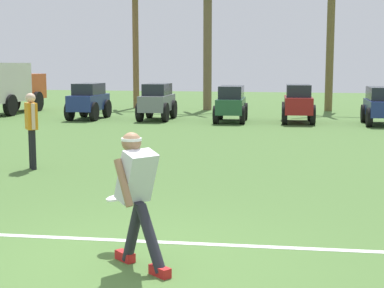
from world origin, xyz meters
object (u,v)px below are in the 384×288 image
at_px(parked_car_slot_b, 157,101).
at_px(parked_car_slot_a, 89,100).
at_px(palm_tree_right_of_centre, 330,31).
at_px(palm_tree_left_of_centre, 208,37).
at_px(teammate_near_sideline, 31,123).
at_px(parked_car_slot_d, 298,103).
at_px(frisbee_thrower, 137,193).
at_px(parked_car_slot_e, 381,104).
at_px(frisbee_in_flight, 117,198).
at_px(parked_car_slot_c, 231,102).
at_px(palm_tree_far_left, 136,31).
at_px(box_truck, 3,86).

bearing_deg(parked_car_slot_b, parked_car_slot_a, -175.05).
bearing_deg(palm_tree_right_of_centre, palm_tree_left_of_centre, -173.59).
distance_m(parked_car_slot_b, palm_tree_left_of_centre, 6.05).
bearing_deg(teammate_near_sideline, parked_car_slot_d, 66.24).
relative_size(frisbee_thrower, parked_car_slot_e, 0.59).
relative_size(frisbee_in_flight, parked_car_slot_c, 0.14).
height_order(parked_car_slot_a, palm_tree_far_left, palm_tree_far_left).
height_order(parked_car_slot_a, parked_car_slot_b, same).
xyz_separation_m(frisbee_thrower, parked_car_slot_a, (-7.16, 15.85, -0.06)).
height_order(parked_car_slot_e, palm_tree_left_of_centre, palm_tree_left_of_centre).
distance_m(parked_car_slot_b, box_truck, 7.09).
bearing_deg(parked_car_slot_e, parked_car_slot_b, -179.85).
bearing_deg(palm_tree_left_of_centre, parked_car_slot_d, -49.71).
distance_m(parked_car_slot_a, palm_tree_right_of_centre, 11.48).
relative_size(parked_car_slot_a, parked_car_slot_c, 0.97).
relative_size(parked_car_slot_c, palm_tree_left_of_centre, 0.42).
distance_m(frisbee_thrower, parked_car_slot_a, 17.39).
bearing_deg(parked_car_slot_c, palm_tree_left_of_centre, 110.08).
bearing_deg(teammate_near_sideline, frisbee_in_flight, -52.59).
bearing_deg(parked_car_slot_d, box_truck, 176.70).
bearing_deg(box_truck, frisbee_thrower, -55.88).
distance_m(palm_tree_far_left, palm_tree_left_of_centre, 3.78).
distance_m(teammate_near_sideline, parked_car_slot_a, 11.18).
distance_m(frisbee_thrower, parked_car_slot_e, 16.56).
distance_m(frisbee_in_flight, parked_car_slot_a, 16.71).
bearing_deg(parked_car_slot_e, palm_tree_far_left, 151.66).
distance_m(teammate_near_sideline, palm_tree_far_left, 17.47).
xyz_separation_m(parked_car_slot_c, parked_car_slot_e, (5.36, 0.10, 0.00)).
distance_m(parked_car_slot_e, palm_tree_far_left, 12.93).
xyz_separation_m(box_truck, palm_tree_right_of_centre, (13.50, 5.16, 2.43)).
bearing_deg(parked_car_slot_e, palm_tree_right_of_centre, 106.72).
bearing_deg(palm_tree_left_of_centre, parked_car_slot_e, -35.98).
height_order(frisbee_thrower, parked_car_slot_d, frisbee_thrower).
height_order(parked_car_slot_d, box_truck, box_truck).
xyz_separation_m(frisbee_in_flight, palm_tree_far_left, (-6.80, 21.52, 3.14)).
height_order(frisbee_thrower, parked_car_slot_b, frisbee_thrower).
distance_m(frisbee_in_flight, parked_car_slot_b, 16.04).
bearing_deg(palm_tree_right_of_centre, teammate_near_sideline, -109.45).
bearing_deg(frisbee_thrower, parked_car_slot_a, 114.30).
height_order(box_truck, palm_tree_right_of_centre, palm_tree_right_of_centre).
bearing_deg(box_truck, parked_car_slot_c, -5.22).
bearing_deg(palm_tree_far_left, parked_car_slot_e, -28.34).
bearing_deg(teammate_near_sideline, palm_tree_far_left, 101.01).
height_order(frisbee_thrower, teammate_near_sideline, teammate_near_sideline).
height_order(parked_car_slot_b, parked_car_slot_e, parked_car_slot_b).
bearing_deg(parked_car_slot_a, parked_car_slot_c, 1.58).
relative_size(parked_car_slot_b, palm_tree_far_left, 0.41).
bearing_deg(teammate_near_sideline, palm_tree_left_of_centre, 88.53).
height_order(palm_tree_left_of_centre, palm_tree_right_of_centre, palm_tree_right_of_centre).
relative_size(parked_car_slot_a, parked_car_slot_b, 1.00).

